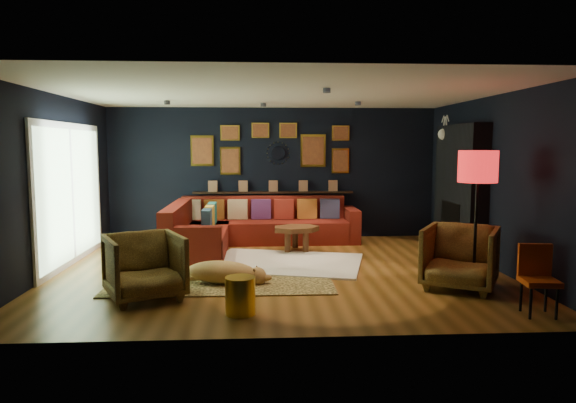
{
  "coord_description": "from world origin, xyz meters",
  "views": [
    {
      "loc": [
        -0.29,
        -7.52,
        1.84
      ],
      "look_at": [
        0.16,
        0.3,
        0.99
      ],
      "focal_mm": 32.0,
      "sensor_mm": 36.0,
      "label": 1
    }
  ],
  "objects": [
    {
      "name": "room_walls",
      "position": [
        0.0,
        0.0,
        1.59
      ],
      "size": [
        6.5,
        6.5,
        6.5
      ],
      "color": "black",
      "rests_on": "ground"
    },
    {
      "name": "ceiling_spots",
      "position": [
        -0.0,
        0.8,
        2.56
      ],
      "size": [
        3.3,
        2.5,
        0.06
      ],
      "color": "black",
      "rests_on": "room_walls"
    },
    {
      "name": "shag_rug",
      "position": [
        0.12,
        0.39,
        0.02
      ],
      "size": [
        2.67,
        2.22,
        0.03
      ],
      "primitive_type": "cube",
      "rotation": [
        0.0,
        0.0,
        -0.25
      ],
      "color": "silver",
      "rests_on": "ground"
    },
    {
      "name": "sunburst_mirror",
      "position": [
        0.1,
        2.72,
        1.7
      ],
      "size": [
        0.47,
        0.16,
        0.47
      ],
      "color": "silver",
      "rests_on": "room_walls"
    },
    {
      "name": "sliding_door",
      "position": [
        -3.22,
        0.6,
        1.1
      ],
      "size": [
        0.06,
        2.8,
        2.2
      ],
      "color": "white",
      "rests_on": "ground"
    },
    {
      "name": "dog",
      "position": [
        -0.8,
        -0.77,
        0.22
      ],
      "size": [
        1.41,
        0.91,
        0.41
      ],
      "primitive_type": null,
      "rotation": [
        0.0,
        0.0,
        -0.22
      ],
      "color": "tan",
      "rests_on": "leopard_rug"
    },
    {
      "name": "gold_stool",
      "position": [
        -0.5,
        -2.02,
        0.21
      ],
      "size": [
        0.33,
        0.33,
        0.42
      ],
      "primitive_type": "cylinder",
      "color": "gold",
      "rests_on": "ground"
    },
    {
      "name": "sectional",
      "position": [
        -0.61,
        1.81,
        0.32
      ],
      "size": [
        3.41,
        2.69,
        0.86
      ],
      "color": "maroon",
      "rests_on": "ground"
    },
    {
      "name": "armchair_right",
      "position": [
        2.31,
        -1.15,
        0.45
      ],
      "size": [
        1.17,
        1.15,
        0.9
      ],
      "primitive_type": "imported",
      "rotation": [
        0.0,
        0.0,
        -0.53
      ],
      "color": "#BB8E3A",
      "rests_on": "ground"
    },
    {
      "name": "coffee_table",
      "position": [
        0.36,
        1.28,
        0.37
      ],
      "size": [
        0.96,
        0.82,
        0.42
      ],
      "rotation": [
        0.0,
        0.0,
        0.25
      ],
      "color": "#592E1A",
      "rests_on": "shag_rug"
    },
    {
      "name": "deer_head",
      "position": [
        3.14,
        1.4,
        2.05
      ],
      "size": [
        0.5,
        0.28,
        0.45
      ],
      "color": "white",
      "rests_on": "fireplace"
    },
    {
      "name": "ledge",
      "position": [
        0.0,
        2.68,
        0.92
      ],
      "size": [
        3.2,
        0.12,
        0.04
      ],
      "primitive_type": "cube",
      "color": "black",
      "rests_on": "room_walls"
    },
    {
      "name": "armchair_left",
      "position": [
        -1.67,
        -1.38,
        0.44
      ],
      "size": [
        1.11,
        1.09,
        0.87
      ],
      "primitive_type": "imported",
      "rotation": [
        0.0,
        0.0,
        0.46
      ],
      "color": "#BB8E3A",
      "rests_on": "ground"
    },
    {
      "name": "orange_chair",
      "position": [
        2.76,
        -2.19,
        0.45
      ],
      "size": [
        0.4,
        0.4,
        0.77
      ],
      "rotation": [
        0.0,
        0.0,
        -0.12
      ],
      "color": "black",
      "rests_on": "ground"
    },
    {
      "name": "floor",
      "position": [
        0.0,
        0.0,
        0.0
      ],
      "size": [
        6.5,
        6.5,
        0.0
      ],
      "primitive_type": "plane",
      "color": "brown",
      "rests_on": "ground"
    },
    {
      "name": "leopard_rug",
      "position": [
        -0.8,
        -0.3,
        0.01
      ],
      "size": [
        3.0,
        2.16,
        0.02
      ],
      "primitive_type": "cube",
      "rotation": [
        0.0,
        0.0,
        -0.01
      ],
      "color": "tan",
      "rests_on": "ground"
    },
    {
      "name": "gallery_wall",
      "position": [
        -0.01,
        2.72,
        1.81
      ],
      "size": [
        3.15,
        0.04,
        1.02
      ],
      "color": "gold",
      "rests_on": "room_walls"
    },
    {
      "name": "floor_lamp",
      "position": [
        2.5,
        -1.14,
        1.51
      ],
      "size": [
        0.49,
        0.49,
        1.79
      ],
      "color": "black",
      "rests_on": "ground"
    },
    {
      "name": "fireplace",
      "position": [
        3.09,
        0.9,
        1.02
      ],
      "size": [
        0.31,
        1.6,
        2.2
      ],
      "color": "black",
      "rests_on": "ground"
    },
    {
      "name": "pouf",
      "position": [
        -1.3,
        1.5,
        0.21
      ],
      "size": [
        0.55,
        0.55,
        0.36
      ],
      "primitive_type": "cylinder",
      "color": "maroon",
      "rests_on": "shag_rug"
    }
  ]
}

